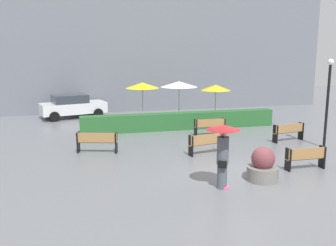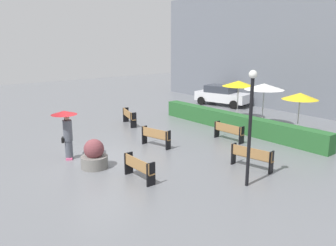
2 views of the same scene
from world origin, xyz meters
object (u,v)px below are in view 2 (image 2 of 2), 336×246
object	(u,v)px
planter_pot	(94,156)
patio_umbrella_yellow	(239,84)
bench_mid_center	(155,136)
patio_umbrella_yellow_far	(300,96)
bench_far_left	(129,116)
patio_umbrella_white	(264,87)
lamp_post	(251,117)
bench_far_right	(251,156)
bench_near_right	(138,167)
pedestrian_with_umbrella	(66,127)
parked_car	(222,95)
bench_back_row	(228,131)

from	to	relation	value
planter_pot	patio_umbrella_yellow	world-z (taller)	patio_umbrella_yellow
bench_mid_center	patio_umbrella_yellow_far	size ratio (longest dim) A/B	0.71
bench_far_left	patio_umbrella_white	distance (m)	8.17
lamp_post	patio_umbrella_yellow	distance (m)	10.57
bench_far_right	patio_umbrella_yellow_far	world-z (taller)	patio_umbrella_yellow_far
bench_near_right	pedestrian_with_umbrella	size ratio (longest dim) A/B	0.74
bench_far_left	parked_car	world-z (taller)	parked_car
lamp_post	patio_umbrella_yellow	xyz separation A→B (m)	(-7.10, 7.83, -0.13)
pedestrian_with_umbrella	lamp_post	xyz separation A→B (m)	(6.64, 3.80, 1.05)
bench_near_right	parked_car	world-z (taller)	parked_car
bench_far_left	lamp_post	world-z (taller)	lamp_post
bench_far_right	patio_umbrella_white	xyz separation A→B (m)	(-3.93, 6.02, 1.87)
bench_far_right	pedestrian_with_umbrella	world-z (taller)	pedestrian_with_umbrella
bench_mid_center	planter_pot	xyz separation A→B (m)	(0.74, -3.61, -0.03)
pedestrian_with_umbrella	patio_umbrella_white	size ratio (longest dim) A/B	0.82
pedestrian_with_umbrella	patio_umbrella_white	world-z (taller)	patio_umbrella_white
planter_pot	patio_umbrella_yellow_far	xyz separation A→B (m)	(2.43, 10.75, 1.64)
bench_far_left	bench_near_right	xyz separation A→B (m)	(7.46, -4.30, -0.05)
bench_back_row	bench_far_left	world-z (taller)	bench_far_left
bench_back_row	bench_mid_center	xyz separation A→B (m)	(-1.49, -3.53, 0.02)
bench_far_right	bench_far_left	size ratio (longest dim) A/B	0.98
bench_far_right	planter_pot	xyz separation A→B (m)	(-4.01, -4.83, -0.03)
parked_car	lamp_post	bearing A→B (deg)	-44.11
bench_mid_center	pedestrian_with_umbrella	world-z (taller)	pedestrian_with_umbrella
bench_near_right	patio_umbrella_yellow_far	bearing A→B (deg)	88.40
lamp_post	pedestrian_with_umbrella	bearing A→B (deg)	-150.22
patio_umbrella_white	patio_umbrella_yellow_far	distance (m)	2.37
bench_back_row	bench_mid_center	world-z (taller)	bench_mid_center
bench_near_right	pedestrian_with_umbrella	world-z (taller)	pedestrian_with_umbrella
lamp_post	patio_umbrella_yellow_far	world-z (taller)	lamp_post
bench_near_right	planter_pot	size ratio (longest dim) A/B	1.33
bench_back_row	bench_far_right	size ratio (longest dim) A/B	0.98
bench_near_right	patio_umbrella_yellow	size ratio (longest dim) A/B	0.62
patio_umbrella_white	planter_pot	bearing A→B (deg)	-90.41
bench_near_right	parked_car	bearing A→B (deg)	121.84
patio_umbrella_white	parked_car	size ratio (longest dim) A/B	0.58
pedestrian_with_umbrella	parked_car	xyz separation A→B (m)	(-4.66, 14.75, -0.62)
bench_back_row	planter_pot	world-z (taller)	planter_pot
parked_car	planter_pot	bearing A→B (deg)	-66.18
patio_umbrella_yellow	patio_umbrella_yellow_far	world-z (taller)	patio_umbrella_yellow
bench_near_right	patio_umbrella_white	bearing A→B (deg)	101.53
lamp_post	planter_pot	bearing A→B (deg)	-145.71
bench_far_right	lamp_post	size ratio (longest dim) A/B	0.44
bench_far_right	patio_umbrella_yellow	world-z (taller)	patio_umbrella_yellow
lamp_post	patio_umbrella_yellow	bearing A→B (deg)	132.22
patio_umbrella_yellow	bench_far_left	bearing A→B (deg)	-116.98
parked_car	pedestrian_with_umbrella	bearing A→B (deg)	-72.45
bench_far_left	patio_umbrella_yellow	world-z (taller)	patio_umbrella_yellow
pedestrian_with_umbrella	patio_umbrella_yellow	size ratio (longest dim) A/B	0.84
bench_far_left	patio_umbrella_yellow_far	world-z (taller)	patio_umbrella_yellow_far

